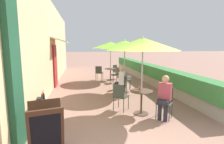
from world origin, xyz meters
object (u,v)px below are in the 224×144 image
(cafe_chair_near_right, at_px, (120,95))
(patio_umbrella_mid, at_px, (125,45))
(bicycle_leaning, at_px, (41,109))
(patio_table_far, at_px, (111,72))
(cafe_chair_far_right, at_px, (116,71))
(patio_umbrella_near, at_px, (143,44))
(coffee_cup_mid, at_px, (124,75))
(patio_umbrella_far, at_px, (110,45))
(cafe_chair_far_back, at_px, (99,72))
(patio_table_near, at_px, (141,98))
(seated_patron_near_left, at_px, (164,95))
(coffee_cup_far, at_px, (110,68))
(cafe_chair_near_left, at_px, (165,100))
(cafe_chair_mid_right, at_px, (125,78))
(patio_table_mid, at_px, (124,82))
(cafe_chair_far_left, at_px, (116,74))
(coffee_cup_near, at_px, (139,88))
(cafe_chair_mid_left, at_px, (123,84))
(menu_board, at_px, (46,130))
(seated_patron_mid_left, at_px, (121,80))

(cafe_chair_near_right, distance_m, patio_umbrella_mid, 2.74)
(bicycle_leaning, bearing_deg, patio_table_far, 56.16)
(patio_table_far, relative_size, cafe_chair_far_right, 0.83)
(patio_umbrella_near, relative_size, patio_table_far, 3.22)
(coffee_cup_mid, xyz_separation_m, patio_umbrella_far, (-0.14, 2.72, 1.33))
(bicycle_leaning, bearing_deg, cafe_chair_far_back, 62.63)
(patio_table_near, relative_size, cafe_chair_far_right, 0.83)
(patio_table_near, xyz_separation_m, seated_patron_near_left, (0.50, -0.46, 0.19))
(cafe_chair_near_right, relative_size, coffee_cup_far, 9.67)
(cafe_chair_near_left, xyz_separation_m, coffee_cup_far, (-0.62, 5.76, 0.25))
(patio_umbrella_far, bearing_deg, cafe_chair_mid_right, -81.17)
(patio_table_mid, relative_size, cafe_chair_far_left, 0.83)
(coffee_cup_near, height_order, patio_umbrella_far, patio_umbrella_far)
(patio_umbrella_near, height_order, cafe_chair_mid_left, patio_umbrella_near)
(coffee_cup_far, bearing_deg, cafe_chair_far_right, 41.71)
(menu_board, bearing_deg, coffee_cup_mid, 46.77)
(cafe_chair_mid_right, height_order, cafe_chair_far_back, same)
(cafe_chair_near_left, relative_size, cafe_chair_mid_right, 1.00)
(cafe_chair_far_right, bearing_deg, cafe_chair_near_right, 38.11)
(patio_umbrella_far, xyz_separation_m, menu_board, (-2.42, -6.93, -1.60))
(seated_patron_near_left, bearing_deg, coffee_cup_near, -10.27)
(bicycle_leaning, bearing_deg, coffee_cup_near, -2.46)
(patio_umbrella_near, bearing_deg, cafe_chair_far_left, 87.75)
(cafe_chair_mid_left, xyz_separation_m, cafe_chair_far_right, (0.54, 3.97, 0.00))
(cafe_chair_mid_left, height_order, seated_patron_mid_left, seated_patron_mid_left)
(seated_patron_near_left, relative_size, coffee_cup_mid, 13.89)
(patio_table_near, xyz_separation_m, coffee_cup_mid, (0.12, 2.59, 0.28))
(cafe_chair_mid_left, height_order, cafe_chair_far_right, same)
(coffee_cup_near, relative_size, menu_board, 0.09)
(cafe_chair_mid_right, bearing_deg, coffee_cup_near, 17.48)
(seated_patron_near_left, relative_size, cafe_chair_far_back, 1.44)
(patio_umbrella_mid, xyz_separation_m, patio_table_far, (-0.13, 2.80, -1.61))
(patio_umbrella_mid, distance_m, cafe_chair_mid_left, 1.73)
(coffee_cup_near, distance_m, cafe_chair_far_back, 5.35)
(cafe_chair_mid_left, xyz_separation_m, cafe_chair_far_left, (0.28, 2.80, 0.00))
(coffee_cup_mid, bearing_deg, patio_table_far, 93.00)
(patio_umbrella_mid, height_order, bicycle_leaning, patio_umbrella_mid)
(patio_table_mid, bearing_deg, cafe_chair_mid_left, -107.18)
(coffee_cup_near, distance_m, coffee_cup_mid, 2.44)
(cafe_chair_near_right, height_order, patio_table_mid, cafe_chair_near_right)
(patio_umbrella_mid, xyz_separation_m, seated_patron_mid_left, (-0.31, -0.61, -1.41))
(cafe_chair_mid_right, distance_m, menu_board, 5.52)
(coffee_cup_near, xyz_separation_m, cafe_chair_mid_right, (0.32, 3.01, -0.25))
(cafe_chair_near_right, distance_m, patio_table_mid, 2.23)
(patio_table_mid, relative_size, cafe_chair_mid_right, 0.83)
(patio_umbrella_near, bearing_deg, coffee_cup_mid, 87.45)
(seated_patron_near_left, relative_size, coffee_cup_far, 13.89)
(patio_table_near, distance_m, seated_patron_mid_left, 1.91)
(patio_umbrella_far, xyz_separation_m, coffee_cup_far, (-0.02, 0.08, -1.33))
(patio_table_near, bearing_deg, menu_board, -146.42)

